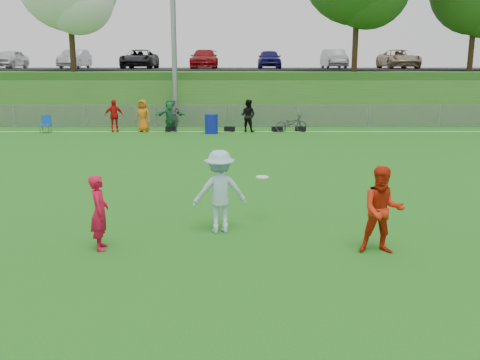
{
  "coord_description": "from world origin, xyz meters",
  "views": [
    {
      "loc": [
        0.65,
        -10.21,
        3.65
      ],
      "look_at": [
        0.67,
        0.5,
        1.27
      ],
      "focal_mm": 40.0,
      "sensor_mm": 36.0,
      "label": 1
    }
  ],
  "objects_px": {
    "recycling_bin": "(211,124)",
    "bicycle": "(291,123)",
    "player_red_left": "(99,212)",
    "frisbee": "(262,177)",
    "player_red_center": "(383,210)",
    "player_blue": "(220,192)"
  },
  "relations": [
    {
      "from": "player_red_left",
      "to": "recycling_bin",
      "type": "distance_m",
      "value": 17.45
    },
    {
      "from": "bicycle",
      "to": "player_blue",
      "type": "bearing_deg",
      "value": 155.95
    },
    {
      "from": "frisbee",
      "to": "recycling_bin",
      "type": "distance_m",
      "value": 15.63
    },
    {
      "from": "player_red_center",
      "to": "frisbee",
      "type": "height_order",
      "value": "player_red_center"
    },
    {
      "from": "player_red_left",
      "to": "player_blue",
      "type": "relative_size",
      "value": 0.83
    },
    {
      "from": "frisbee",
      "to": "recycling_bin",
      "type": "xyz_separation_m",
      "value": [
        -1.95,
        15.5,
        -0.55
      ]
    },
    {
      "from": "player_red_left",
      "to": "player_red_center",
      "type": "bearing_deg",
      "value": -102.69
    },
    {
      "from": "recycling_bin",
      "to": "bicycle",
      "type": "relative_size",
      "value": 0.59
    },
    {
      "from": "player_blue",
      "to": "recycling_bin",
      "type": "height_order",
      "value": "player_blue"
    },
    {
      "from": "player_red_center",
      "to": "frisbee",
      "type": "relative_size",
      "value": 5.84
    },
    {
      "from": "recycling_bin",
      "to": "player_red_left",
      "type": "bearing_deg",
      "value": -94.35
    },
    {
      "from": "player_red_center",
      "to": "bicycle",
      "type": "height_order",
      "value": "player_red_center"
    },
    {
      "from": "recycling_bin",
      "to": "player_red_center",
      "type": "bearing_deg",
      "value": -76.66
    },
    {
      "from": "player_red_center",
      "to": "player_blue",
      "type": "relative_size",
      "value": 0.95
    },
    {
      "from": "recycling_bin",
      "to": "bicycle",
      "type": "bearing_deg",
      "value": 8.97
    },
    {
      "from": "player_red_center",
      "to": "bicycle",
      "type": "distance_m",
      "value": 18.28
    },
    {
      "from": "player_blue",
      "to": "bicycle",
      "type": "distance_m",
      "value": 17.26
    },
    {
      "from": "player_red_center",
      "to": "player_blue",
      "type": "height_order",
      "value": "player_blue"
    },
    {
      "from": "frisbee",
      "to": "player_blue",
      "type": "bearing_deg",
      "value": -140.07
    },
    {
      "from": "frisbee",
      "to": "recycling_bin",
      "type": "bearing_deg",
      "value": 97.18
    },
    {
      "from": "player_red_left",
      "to": "recycling_bin",
      "type": "xyz_separation_m",
      "value": [
        1.32,
        17.4,
        -0.25
      ]
    },
    {
      "from": "recycling_bin",
      "to": "bicycle",
      "type": "distance_m",
      "value": 4.24
    }
  ]
}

